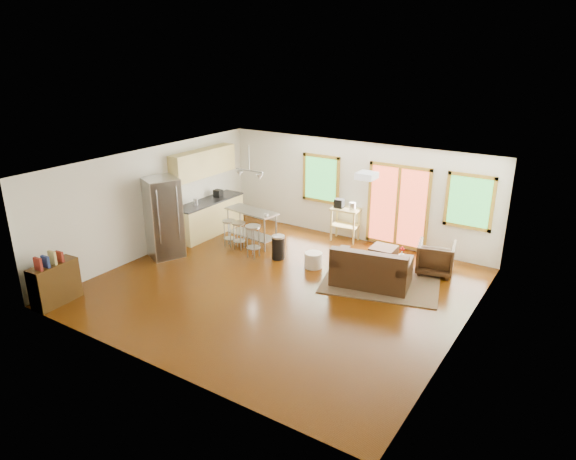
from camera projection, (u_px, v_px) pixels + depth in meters
The scene contains 29 objects.
floor at pixel (280, 287), 10.99m from camera, with size 7.50×7.00×0.02m, color #341802.
ceiling at pixel (280, 167), 10.09m from camera, with size 7.50×7.00×0.02m, color white.
back_wall at pixel (355, 191), 13.31m from camera, with size 7.50×0.02×2.60m, color silver.
left_wall at pixel (152, 201), 12.46m from camera, with size 0.02×7.00×2.60m, color silver.
right_wall at pixel (466, 271), 8.62m from camera, with size 0.02×7.00×2.60m, color silver.
front_wall at pixel (151, 296), 7.77m from camera, with size 7.50×0.02×2.60m, color silver.
window_left at pixel (321, 179), 13.71m from camera, with size 1.10×0.05×1.30m.
french_doors at pixel (398, 206), 12.72m from camera, with size 1.60×0.05×2.10m.
window_right at pixel (469, 202), 11.72m from camera, with size 1.10×0.05×1.30m.
rug at pixel (381, 281), 11.20m from camera, with size 2.46×1.89×0.02m, color #3F5334.
loveseat at pixel (371, 270), 10.94m from camera, with size 1.78×1.22×0.87m.
coffee_table at pixel (391, 263), 11.35m from camera, with size 1.08×0.85×0.38m.
armchair at pixel (436, 256), 11.52m from camera, with size 0.79×0.74×0.81m, color black.
ottoman at pixel (383, 254), 12.17m from camera, with size 0.57×0.57×0.38m, color black.
pouf at pixel (313, 260), 11.88m from camera, with size 0.41×0.41×0.36m, color beige.
vase at pixel (402, 255), 11.34m from camera, with size 0.22×0.22×0.29m.
book at pixel (396, 258), 11.01m from camera, with size 0.24×0.03×0.32m, color maroon.
cabinets at pixel (208, 201), 13.79m from camera, with size 0.64×2.24×2.30m.
refrigerator at pixel (163, 217), 12.31m from camera, with size 1.02×1.01×1.95m.
island at pixel (252, 221), 13.16m from camera, with size 1.48×0.74×0.90m.
cup at pixel (266, 215), 12.38m from camera, with size 0.11×0.09×0.11m, color white.
bar_stool_a at pixel (229, 227), 13.04m from camera, with size 0.35×0.35×0.69m.
bar_stool_b at pixel (239, 229), 12.84m from camera, with size 0.40×0.40×0.71m.
bar_stool_c at pixel (253, 234), 12.32m from camera, with size 0.38×0.38×0.80m.
trash_can at pixel (278, 247), 12.33m from camera, with size 0.41×0.41×0.59m.
kitchen_cart at pixel (345, 213), 13.34m from camera, with size 0.76×0.53×1.11m.
bookshelf at pixel (55, 283), 10.15m from camera, with size 0.45×0.98×1.13m.
ceiling_flush at pixel (367, 176), 9.78m from camera, with size 0.35×0.35×0.12m, color white.
pendant_light at pixel (249, 175), 12.49m from camera, with size 0.80×0.18×0.79m.
Camera 1 is at (5.53, -8.23, 4.89)m, focal length 32.00 mm.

